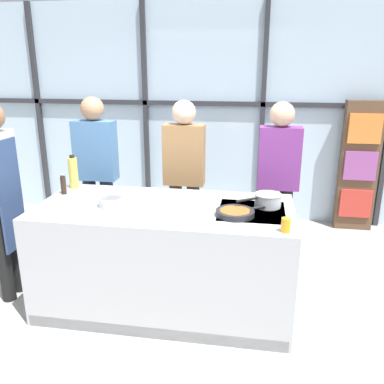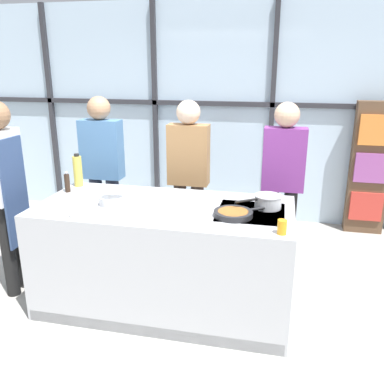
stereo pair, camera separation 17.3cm
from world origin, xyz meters
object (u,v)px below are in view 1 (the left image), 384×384
Objects in this scene: oil_bottle at (73,173)px; juice_glass_near at (286,225)px; white_plate at (87,215)px; mixing_bowl at (111,201)px; chef at (0,187)px; pepper_grinder at (63,185)px; spectator_center_left at (184,172)px; saucepan at (268,200)px; spectator_center_right at (278,175)px; frying_pan at (236,213)px; spectator_far_left at (97,168)px.

juice_glass_near is at bearing -21.59° from oil_bottle.
white_plate is 0.81m from oil_bottle.
mixing_bowl is 1.41m from juice_glass_near.
chef reaches higher than pepper_grinder.
chef is at bearing 34.51° from spectator_center_left.
chef is at bearing -175.02° from saucepan.
saucepan is 1.79m from pepper_grinder.
spectator_center_right is at bearing 20.90° from pepper_grinder.
chef is 1.71m from spectator_center_left.
spectator_center_left is 1.20m from pepper_grinder.
chef reaches higher than mixing_bowl.
spectator_center_left reaches higher than white_plate.
oil_bottle is (-0.52, 0.43, 0.11)m from mixing_bowl.
spectator_center_left is at bearing 120.05° from frying_pan.
saucepan is 1.43m from white_plate.
oil_bottle is (-0.95, -0.53, 0.09)m from spectator_center_left.
spectator_center_right is (1.88, -0.00, -0.00)m from spectator_far_left.
mixing_bowl is (-1.02, 0.06, 0.01)m from frying_pan.
saucepan is 1.15× the size of oil_bottle.
pepper_grinder is at bearing 88.84° from spectator_far_left.
juice_glass_near is (1.90, -0.56, -0.04)m from pepper_grinder.
saucepan is 1.27m from mixing_bowl.
white_plate is at bearing 66.49° from spectator_center_left.
spectator_center_left reaches higher than mixing_bowl.
saucepan is 1.71× the size of mixing_bowl.
spectator_center_right reaches higher than saucepan.
spectator_center_left is 0.94m from spectator_center_right.
spectator_center_right is 16.65× the size of juice_glass_near.
frying_pan is (-0.35, -1.02, -0.04)m from spectator_center_right.
spectator_center_right is at bearing -180.00° from spectator_far_left.
white_plate is at bearing 74.21° from chef.
chef is at bearing -179.55° from mixing_bowl.
juice_glass_near is at bearing -77.02° from saucepan.
pepper_grinder is at bearing 156.07° from mixing_bowl.
white_plate is at bearing 108.77° from spectator_far_left.
oil_bottle is at bearing 162.52° from frying_pan.
saucepan is 1.88× the size of pepper_grinder.
spectator_far_left is 8.95× the size of pepper_grinder.
oil_bottle is 0.20m from pepper_grinder.
chef reaches higher than spectator_center_left.
mixing_bowl is at bearing 68.48° from white_plate.
oil_bottle is at bearing 158.41° from juice_glass_near.
chef reaches higher than saucepan.
juice_glass_near reaches higher than frying_pan.
spectator_far_left is 0.54m from oil_bottle.
spectator_center_left is at bearing 126.44° from juice_glass_near.
mixing_bowl is (0.51, -0.96, -0.02)m from spectator_far_left.
spectator_far_left is 1.29m from white_plate.
spectator_center_right is at bearing 15.75° from oil_bottle.
juice_glass_near is (1.89, -1.28, -0.01)m from spectator_far_left.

